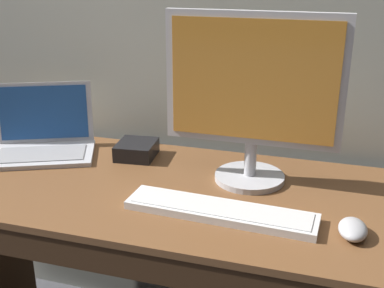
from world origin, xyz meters
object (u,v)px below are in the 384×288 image
at_px(wired_keyboard, 220,211).
at_px(computer_mouse, 353,229).
at_px(laptop_silver, 42,139).
at_px(external_drive_box, 137,150).
at_px(external_monitor, 253,96).

bearing_deg(wired_keyboard, computer_mouse, -1.53).
height_order(laptop_silver, external_drive_box, laptop_silver).
xyz_separation_m(laptop_silver, wired_keyboard, (0.68, -0.25, -0.04)).
xyz_separation_m(laptop_silver, external_monitor, (0.72, -0.03, 0.22)).
distance_m(laptop_silver, computer_mouse, 1.04).
xyz_separation_m(wired_keyboard, external_drive_box, (-0.36, 0.30, 0.01)).
xyz_separation_m(wired_keyboard, computer_mouse, (0.33, -0.01, 0.01)).
distance_m(laptop_silver, external_monitor, 0.75).
bearing_deg(external_monitor, laptop_silver, 177.83).
xyz_separation_m(computer_mouse, external_drive_box, (-0.69, 0.31, 0.01)).
xyz_separation_m(external_monitor, external_drive_box, (-0.39, 0.08, -0.24)).
height_order(external_monitor, wired_keyboard, external_monitor).
distance_m(wired_keyboard, external_drive_box, 0.47).
relative_size(laptop_silver, external_drive_box, 3.05).
relative_size(external_monitor, computer_mouse, 4.89).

